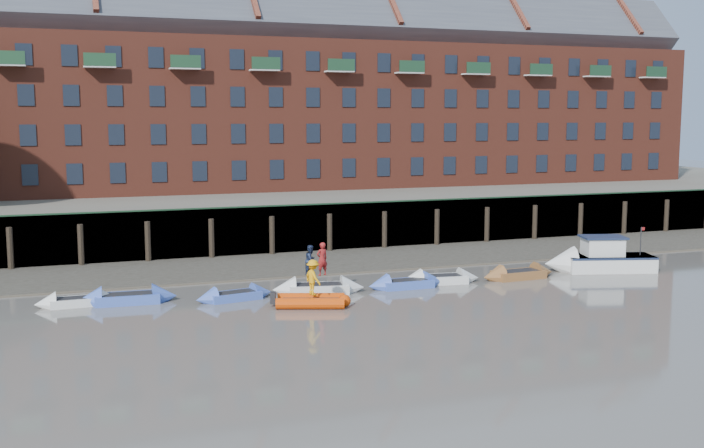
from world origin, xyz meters
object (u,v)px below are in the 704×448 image
motor_launch (591,260)px  person_rower_a (322,259)px  rowboat_1 (127,298)px  rowboat_4 (406,284)px  rib_tender (314,301)px  rowboat_5 (441,279)px  rowboat_2 (235,296)px  person_rib_crew (313,277)px  rowboat_6 (518,274)px  rowboat_0 (78,301)px  rowboat_3 (319,288)px  person_rower_b (311,260)px

motor_launch → person_rower_a: person_rower_a is taller
rowboat_1 → rowboat_4: bearing=-1.7°
rowboat_4 → rib_tender: 6.46m
rowboat_4 → rowboat_5: size_ratio=0.96×
rowboat_2 → motor_launch: 21.54m
rowboat_4 → person_rib_crew: (-6.01, -2.53, 1.22)m
rowboat_1 → rowboat_6: size_ratio=1.04×
rowboat_0 → rowboat_6: rowboat_6 is taller
rowboat_2 → rib_tender: rowboat_2 is taller
rowboat_6 → rowboat_0: bearing=173.3°
rowboat_1 → rowboat_2: (5.12, -1.04, -0.04)m
rowboat_3 → rowboat_6: rowboat_3 is taller
rowboat_2 → rowboat_5: (11.53, 0.27, 0.02)m
rowboat_0 → person_rower_a: (12.06, -1.27, 1.60)m
rowboat_0 → motor_launch: 28.97m
rowboat_1 → rowboat_6: rowboat_1 is taller
motor_launch → person_rower_a: 16.94m
person_rib_crew → rowboat_0: bearing=53.7°
rowboat_6 → rib_tender: bearing=-171.8°
rowboat_4 → person_rower_b: bearing=173.4°
rowboat_0 → rowboat_5: 18.99m
rowboat_4 → person_rower_a: 4.93m
rowboat_0 → person_rower_b: person_rower_b is taller
rowboat_3 → person_rower_a: bearing=2.4°
rowboat_6 → rowboat_3: bearing=176.0°
rowboat_4 → rib_tender: rowboat_4 is taller
rowboat_0 → rowboat_3: size_ratio=0.81×
rowboat_0 → rowboat_5: bearing=-5.2°
rowboat_5 → person_rib_crew: size_ratio=2.65×
motor_launch → person_rower_a: bearing=17.4°
rowboat_5 → person_rower_b: size_ratio=2.89×
rowboat_0 → rib_tender: 11.47m
person_rower_a → person_rib_crew: 3.12m
rowboat_3 → rowboat_4: size_ratio=1.14×
rowboat_6 → person_rower_b: bearing=174.8°
rowboat_1 → motor_launch: 26.65m
rowboat_0 → rowboat_2: rowboat_2 is taller
motor_launch → person_rower_b: 17.45m
person_rower_a → rowboat_3: bearing=-24.0°
rowboat_5 → person_rib_crew: person_rib_crew is taller
rowboat_6 → person_rower_b: 12.25m
rowboat_5 → motor_launch: size_ratio=0.67×
rowboat_6 → rib_tender: (-12.94, -2.66, 0.03)m
rowboat_1 → person_rower_a: size_ratio=2.80×
rowboat_6 → rib_tender: size_ratio=1.27×
rowboat_5 → rowboat_2: bearing=-171.2°
rowboat_1 → person_rower_b: person_rower_b is taller
rowboat_4 → motor_launch: size_ratio=0.64×
motor_launch → person_rib_crew: size_ratio=3.95×
rowboat_4 → person_rower_a: bearing=176.3°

